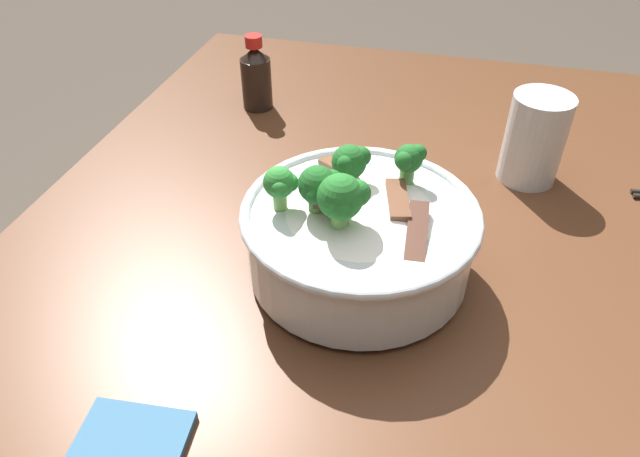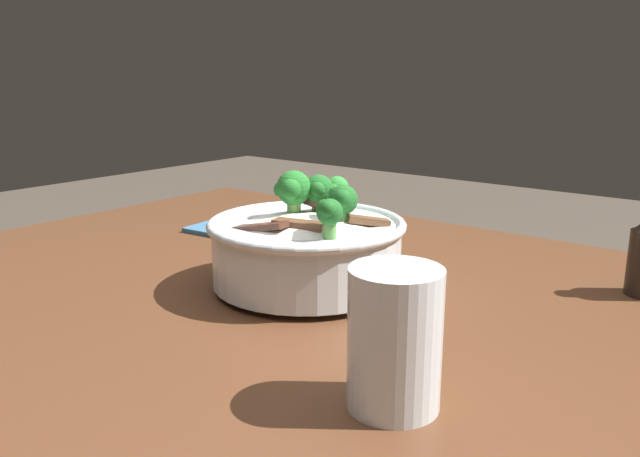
# 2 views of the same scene
# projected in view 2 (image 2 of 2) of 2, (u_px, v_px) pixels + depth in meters

# --- Properties ---
(dining_table) EXTENTS (1.26, 1.07, 0.75)m
(dining_table) POSITION_uv_depth(u_px,v_px,m) (268.00, 383.00, 0.76)
(dining_table) COLOR #56331E
(dining_table) RESTS_ON ground
(rice_bowl) EXTENTS (0.25, 0.25, 0.15)m
(rice_bowl) POSITION_uv_depth(u_px,v_px,m) (307.00, 244.00, 0.82)
(rice_bowl) COLOR silver
(rice_bowl) RESTS_ON dining_table
(drinking_glass) EXTENTS (0.08, 0.08, 0.12)m
(drinking_glass) POSITION_uv_depth(u_px,v_px,m) (394.00, 349.00, 0.53)
(drinking_glass) COLOR white
(drinking_glass) RESTS_ON dining_table
(folded_napkin) EXTENTS (0.14, 0.11, 0.01)m
(folded_napkin) POSITION_uv_depth(u_px,v_px,m) (229.00, 230.00, 1.11)
(folded_napkin) COLOR #386689
(folded_napkin) RESTS_ON dining_table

